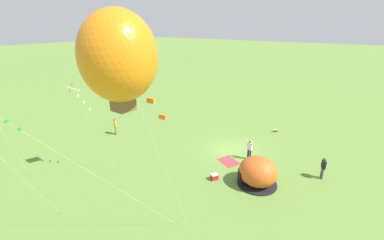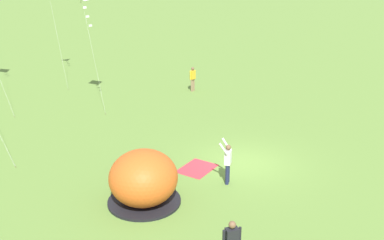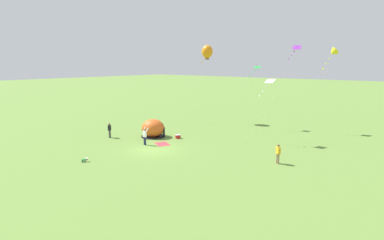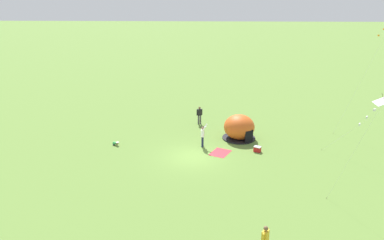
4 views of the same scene
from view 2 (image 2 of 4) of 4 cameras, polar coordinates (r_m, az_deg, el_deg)
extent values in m
plane|color=olive|center=(20.71, 6.74, -5.47)|extent=(300.00, 300.00, 0.00)
ellipsoid|color=#D8591E|center=(17.09, -6.19, -7.29)|extent=(2.70, 2.60, 2.10)
cylinder|color=black|center=(17.57, -6.07, -10.19)|extent=(2.81, 2.81, 0.10)
cube|color=black|center=(18.38, -7.68, -7.05)|extent=(0.56, 0.72, 1.10)
cube|color=#CC333D|center=(20.06, 0.65, -6.17)|extent=(2.10, 1.91, 0.01)
cube|color=red|center=(20.17, -7.76, -5.63)|extent=(0.57, 0.63, 0.38)
cube|color=white|center=(20.08, -7.79, -5.07)|extent=(0.58, 0.64, 0.06)
cube|color=black|center=(13.52, 5.08, -14.64)|extent=(0.38, 0.45, 0.60)
sphere|color=brown|center=(13.28, 5.14, -13.11)|extent=(0.22, 0.22, 0.22)
cylinder|color=black|center=(13.60, 6.08, -14.43)|extent=(0.09, 0.09, 0.58)
cylinder|color=black|center=(13.44, 4.06, -14.84)|extent=(0.09, 0.09, 0.58)
cylinder|color=#8C7251|center=(31.53, 0.20, 4.50)|extent=(0.15, 0.15, 0.88)
cylinder|color=#8C7251|center=(31.38, -0.02, 4.42)|extent=(0.15, 0.15, 0.88)
cube|color=gold|center=(31.26, 0.09, 5.77)|extent=(0.45, 0.40, 0.60)
sphere|color=brown|center=(31.16, 0.09, 6.54)|extent=(0.22, 0.22, 0.22)
cylinder|color=gold|center=(31.46, 0.37, 5.86)|extent=(0.09, 0.09, 0.58)
cylinder|color=gold|center=(31.07, -0.19, 5.68)|extent=(0.09, 0.09, 0.58)
cylinder|color=#1E2347|center=(18.62, 4.47, -6.92)|extent=(0.15, 0.15, 0.88)
cylinder|color=#1E2347|center=(18.80, 4.59, -6.65)|extent=(0.15, 0.15, 0.88)
cube|color=white|center=(18.39, 4.59, -4.72)|extent=(0.41, 0.29, 0.60)
sphere|color=brown|center=(18.22, 4.63, -3.49)|extent=(0.22, 0.22, 0.22)
cylinder|color=white|center=(17.99, 4.01, -3.68)|extent=(0.10, 0.38, 0.50)
cylinder|color=white|center=(18.47, 4.33, -3.04)|extent=(0.20, 0.39, 0.50)
cylinder|color=brown|center=(28.34, -21.59, 0.39)|extent=(0.03, 0.03, 0.06)
cylinder|color=silver|center=(33.31, -17.14, 12.14)|extent=(1.77, 1.86, 9.62)
cylinder|color=brown|center=(33.08, -15.44, 3.78)|extent=(0.03, 0.03, 0.06)
cylinder|color=brown|center=(21.64, -21.48, -5.56)|extent=(0.03, 0.03, 0.06)
cylinder|color=silver|center=(27.50, -12.39, 7.92)|extent=(1.76, 1.59, 6.65)
cylinder|color=brown|center=(27.32, -10.91, 0.76)|extent=(0.03, 0.03, 0.06)
cube|color=white|center=(27.81, -13.48, 13.73)|extent=(0.17, 0.20, 0.12)
cube|color=white|center=(27.56, -13.13, 12.68)|extent=(0.20, 0.17, 0.12)
cube|color=white|center=(27.32, -12.78, 11.62)|extent=(0.20, 0.15, 0.12)
camera|label=1|loc=(21.42, -59.43, 15.92)|focal=24.00mm
camera|label=3|loc=(44.58, 35.41, 16.00)|focal=28.00mm
camera|label=4|loc=(44.89, 6.40, 23.54)|focal=35.00mm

